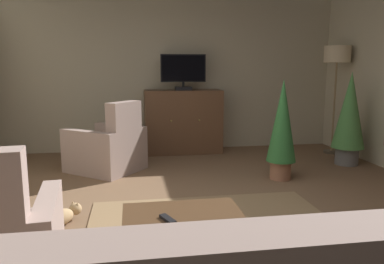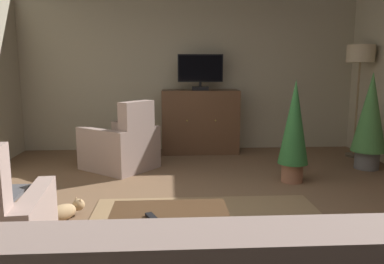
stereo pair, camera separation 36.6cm
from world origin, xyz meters
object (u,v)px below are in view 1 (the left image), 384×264
object	(u,v)px
tv_cabinet	(183,123)
armchair_facing_sofa	(108,149)
potted_plant_leafy_by_curtain	(282,126)
tv_remote	(168,219)
floor_lamp	(337,60)
coffee_table	(183,219)
television	(183,71)
potted_plant_small_fern_corner	(349,115)
cat	(61,217)

from	to	relation	value
tv_cabinet	armchair_facing_sofa	world-z (taller)	tv_cabinet
potted_plant_leafy_by_curtain	tv_remote	bearing A→B (deg)	-128.77
tv_remote	floor_lamp	distance (m)	4.88
armchair_facing_sofa	coffee_table	bearing A→B (deg)	-75.89
potted_plant_leafy_by_curtain	floor_lamp	bearing A→B (deg)	41.97
television	potted_plant_small_fern_corner	distance (m)	2.74
coffee_table	potted_plant_leafy_by_curtain	xyz separation A→B (m)	(1.60, 2.01, 0.36)
potted_plant_leafy_by_curtain	television	bearing A→B (deg)	120.89
tv_cabinet	television	world-z (taller)	television
tv_remote	potted_plant_small_fern_corner	size ratio (longest dim) A/B	0.12
tv_cabinet	floor_lamp	xyz separation A→B (m)	(2.55, -0.49, 1.07)
tv_cabinet	armchair_facing_sofa	bearing A→B (deg)	-139.78
potted_plant_small_fern_corner	cat	world-z (taller)	potted_plant_small_fern_corner
coffee_table	cat	distance (m)	1.40
armchair_facing_sofa	floor_lamp	distance (m)	4.04
tv_cabinet	cat	distance (m)	3.37
floor_lamp	cat	bearing A→B (deg)	-149.21
tv_cabinet	cat	xyz separation A→B (m)	(-1.57, -2.95, -0.44)
tv_cabinet	television	size ratio (longest dim) A/B	1.72
potted_plant_leafy_by_curtain	floor_lamp	world-z (taller)	floor_lamp
tv_remote	potted_plant_small_fern_corner	world-z (taller)	potted_plant_small_fern_corner
potted_plant_small_fern_corner	potted_plant_leafy_by_curtain	xyz separation A→B (m)	(-1.31, -0.58, -0.05)
coffee_table	potted_plant_small_fern_corner	world-z (taller)	potted_plant_small_fern_corner
coffee_table	tv_remote	size ratio (longest dim) A/B	5.18
coffee_table	armchair_facing_sofa	size ratio (longest dim) A/B	0.72
tv_cabinet	armchair_facing_sofa	xyz separation A→B (m)	(-1.24, -1.05, -0.21)
potted_plant_leafy_by_curtain	cat	bearing A→B (deg)	-157.03
potted_plant_leafy_by_curtain	armchair_facing_sofa	bearing A→B (deg)	161.15
potted_plant_small_fern_corner	floor_lamp	distance (m)	1.14
armchair_facing_sofa	tv_cabinet	bearing A→B (deg)	40.22
television	potted_plant_small_fern_corner	bearing A→B (deg)	-26.86
potted_plant_small_fern_corner	cat	size ratio (longest dim) A/B	2.91
tv_cabinet	potted_plant_small_fern_corner	distance (m)	2.70
tv_remote	cat	distance (m)	1.41
tv_cabinet	floor_lamp	size ratio (longest dim) A/B	0.72
potted_plant_small_fern_corner	potted_plant_leafy_by_curtain	world-z (taller)	potted_plant_small_fern_corner
tv_cabinet	floor_lamp	world-z (taller)	floor_lamp
coffee_table	potted_plant_leafy_by_curtain	world-z (taller)	potted_plant_leafy_by_curtain
television	potted_plant_leafy_by_curtain	bearing A→B (deg)	-59.11
coffee_table	floor_lamp	distance (m)	4.72
coffee_table	potted_plant_leafy_by_curtain	distance (m)	2.59
television	potted_plant_leafy_by_curtain	xyz separation A→B (m)	(1.06, -1.78, -0.70)
tv_cabinet	coffee_table	world-z (taller)	tv_cabinet
potted_plant_leafy_by_curtain	cat	world-z (taller)	potted_plant_leafy_by_curtain
cat	tv_cabinet	bearing A→B (deg)	61.98
television	floor_lamp	xyz separation A→B (m)	(2.55, -0.44, 0.18)
armchair_facing_sofa	potted_plant_small_fern_corner	bearing A→B (deg)	-3.32
tv_cabinet	television	distance (m)	0.89
coffee_table	potted_plant_small_fern_corner	distance (m)	3.91
cat	coffee_table	bearing A→B (deg)	-40.88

